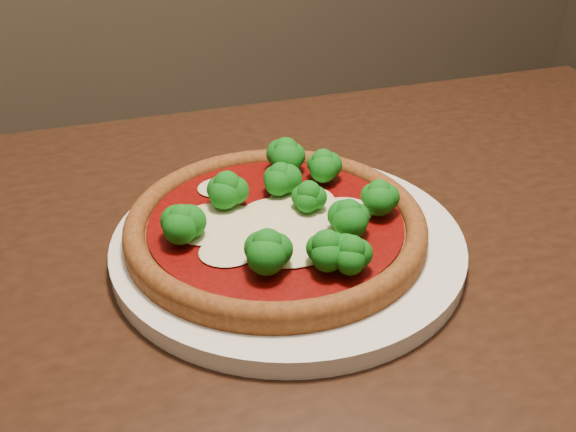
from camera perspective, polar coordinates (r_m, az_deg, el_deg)
name	(u,v)px	position (r m, az deg, el deg)	size (l,w,h in m)	color
dining_table	(325,325)	(0.70, 3.33, -9.65)	(1.20, 0.83, 0.75)	black
plate	(288,243)	(0.62, 0.00, -2.43)	(0.34, 0.34, 0.02)	white
pizza	(279,220)	(0.61, -0.80, -0.33)	(0.29, 0.29, 0.06)	brown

